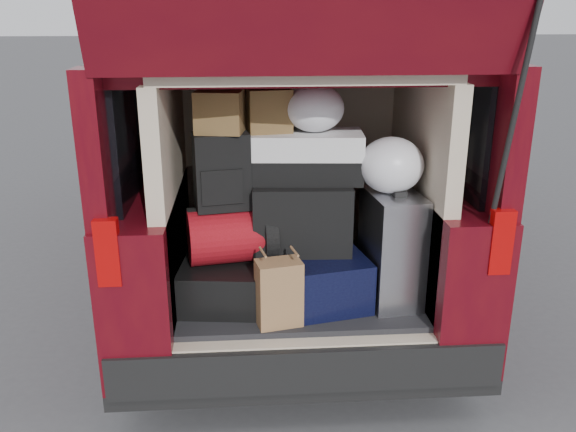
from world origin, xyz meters
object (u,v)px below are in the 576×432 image
object	(u,v)px
navy_hardshell	(309,273)
black_soft_case	(302,217)
black_hardshell	(223,278)
red_duffel	(231,235)
twotone_duffel	(307,156)
kraft_bag	(279,293)
backpack	(222,171)
silver_roller	(392,248)

from	to	relation	value
navy_hardshell	black_soft_case	size ratio (longest dim) A/B	1.23
black_hardshell	navy_hardshell	world-z (taller)	navy_hardshell
red_duffel	twotone_duffel	xyz separation A→B (m)	(0.39, 0.09, 0.38)
kraft_bag	backpack	bearing A→B (deg)	119.77
red_duffel	twotone_duffel	distance (m)	0.56
black_hardshell	silver_roller	xyz separation A→B (m)	(0.87, -0.09, 0.18)
black_soft_case	black_hardshell	bearing A→B (deg)	-177.56
kraft_bag	twotone_duffel	distance (m)	0.71
silver_roller	backpack	size ratio (longest dim) A/B	1.52
navy_hardshell	silver_roller	bearing A→B (deg)	-20.88
kraft_bag	black_hardshell	bearing A→B (deg)	120.04
silver_roller	backpack	bearing A→B (deg)	168.58
red_duffel	backpack	world-z (taller)	backpack
navy_hardshell	kraft_bag	distance (m)	0.34
black_hardshell	kraft_bag	bearing A→B (deg)	-41.59
navy_hardshell	twotone_duffel	size ratio (longest dim) A/B	1.10
red_duffel	black_hardshell	bearing A→B (deg)	141.15
black_hardshell	silver_roller	distance (m)	0.89
red_duffel	backpack	xyz separation A→B (m)	(-0.04, 0.02, 0.33)
red_duffel	twotone_duffel	bearing A→B (deg)	2.75
twotone_duffel	red_duffel	bearing A→B (deg)	-163.23
black_soft_case	backpack	bearing A→B (deg)	-175.83
black_hardshell	red_duffel	xyz separation A→B (m)	(0.05, -0.03, 0.25)
black_hardshell	backpack	xyz separation A→B (m)	(0.01, -0.01, 0.58)
black_hardshell	twotone_duffel	world-z (taller)	twotone_duffel
navy_hardshell	backpack	world-z (taller)	backpack
navy_hardshell	black_soft_case	distance (m)	0.31
kraft_bag	red_duffel	size ratio (longest dim) A/B	0.76
red_duffel	black_soft_case	distance (m)	0.37
red_duffel	navy_hardshell	bearing A→B (deg)	-8.55
black_hardshell	red_duffel	distance (m)	0.26
black_soft_case	twotone_duffel	size ratio (longest dim) A/B	0.89
black_hardshell	backpack	distance (m)	0.58
silver_roller	black_soft_case	xyz separation A→B (m)	(-0.45, 0.08, 0.15)
silver_roller	twotone_duffel	xyz separation A→B (m)	(-0.43, 0.14, 0.45)
silver_roller	backpack	distance (m)	0.95
black_hardshell	twotone_duffel	bearing A→B (deg)	13.98
silver_roller	kraft_bag	size ratio (longest dim) A/B	1.78
black_soft_case	navy_hardshell	bearing A→B (deg)	-21.48
backpack	twotone_duffel	xyz separation A→B (m)	(0.43, 0.07, 0.05)
black_soft_case	red_duffel	bearing A→B (deg)	-173.20
silver_roller	kraft_bag	distance (m)	0.64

